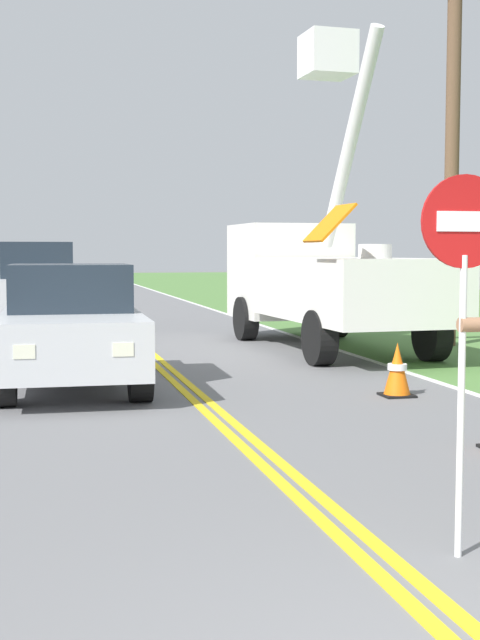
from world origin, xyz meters
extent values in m
cube|color=yellow|center=(-0.09, 20.00, 0.01)|extent=(0.11, 110.00, 0.01)
cube|color=yellow|center=(0.09, 20.00, 0.01)|extent=(0.11, 110.00, 0.01)
cube|color=silver|center=(3.60, 20.00, 0.01)|extent=(0.12, 110.00, 0.01)
cylinder|color=silver|center=(0.50, 2.25, 0.92)|extent=(0.04, 0.04, 1.85)
cylinder|color=#B71414|center=(0.50, 2.25, 2.05)|extent=(0.56, 0.03, 0.56)
cube|color=white|center=(0.50, 2.23, 2.05)|extent=(0.38, 0.01, 0.12)
cube|color=white|center=(3.52, 12.02, 1.21)|extent=(2.51, 4.70, 1.10)
cube|color=white|center=(3.36, 15.47, 1.46)|extent=(2.30, 2.20, 2.00)
cube|color=#1E2833|center=(3.31, 16.49, 1.76)|extent=(1.98, 0.15, 0.90)
cylinder|color=silver|center=(3.56, 11.10, 1.88)|extent=(0.56, 0.56, 0.24)
cylinder|color=silver|center=(3.51, 12.20, 3.80)|extent=(0.35, 2.41, 3.70)
cube|color=white|center=(3.46, 13.30, 5.59)|extent=(0.94, 0.94, 0.80)
cube|color=orange|center=(2.43, 10.17, 2.31)|extent=(0.63, 0.83, 0.59)
cylinder|color=black|center=(2.34, 15.22, 0.46)|extent=(0.36, 0.93, 0.92)
cylinder|color=black|center=(4.40, 15.31, 0.46)|extent=(0.36, 0.93, 0.92)
cylinder|color=black|center=(2.54, 10.94, 0.46)|extent=(0.36, 0.93, 0.92)
cylinder|color=black|center=(4.60, 11.03, 0.46)|extent=(0.36, 0.93, 0.92)
cube|color=silver|center=(-1.53, 9.47, 0.70)|extent=(1.93, 4.14, 0.72)
cube|color=#1E2833|center=(-1.53, 9.72, 1.38)|extent=(1.66, 1.76, 0.64)
cube|color=#EAEACC|center=(-1.03, 7.43, 0.75)|extent=(0.24, 0.07, 0.16)
cube|color=#EAEACC|center=(-2.13, 7.45, 0.75)|extent=(0.24, 0.07, 0.16)
cylinder|color=black|center=(-0.74, 8.18, 0.34)|extent=(0.30, 0.69, 0.68)
cylinder|color=black|center=(-2.38, 8.22, 0.34)|extent=(0.30, 0.69, 0.68)
cylinder|color=black|center=(-0.69, 10.72, 0.34)|extent=(0.30, 0.69, 0.68)
cylinder|color=black|center=(-2.33, 10.76, 0.34)|extent=(0.30, 0.69, 0.68)
cube|color=silver|center=(-2.01, 19.03, 0.80)|extent=(2.03, 4.67, 0.92)
cube|color=#1E2833|center=(-2.01, 19.03, 1.68)|extent=(1.74, 2.92, 0.84)
cube|color=#EAEACC|center=(-1.37, 16.78, 0.85)|extent=(0.24, 0.07, 0.16)
cube|color=#EAEACC|center=(-2.47, 16.73, 0.85)|extent=(0.24, 0.07, 0.16)
cylinder|color=black|center=(-1.14, 17.64, 0.34)|extent=(0.31, 0.69, 0.68)
cylinder|color=black|center=(-2.77, 17.58, 0.34)|extent=(0.31, 0.69, 0.68)
cylinder|color=black|center=(-1.25, 20.49, 0.34)|extent=(0.31, 0.69, 0.68)
cylinder|color=black|center=(-2.89, 20.42, 0.34)|extent=(0.31, 0.69, 0.68)
cylinder|color=brown|center=(6.04, 13.24, 3.76)|extent=(0.28, 0.28, 7.51)
cone|color=orange|center=(2.54, 7.82, 0.35)|extent=(0.36, 0.36, 0.70)
cylinder|color=white|center=(2.54, 7.82, 0.39)|extent=(0.25, 0.25, 0.08)
cube|color=black|center=(2.54, 7.82, 0.01)|extent=(0.40, 0.40, 0.03)
camera|label=1|loc=(-2.00, -2.46, 1.87)|focal=48.32mm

